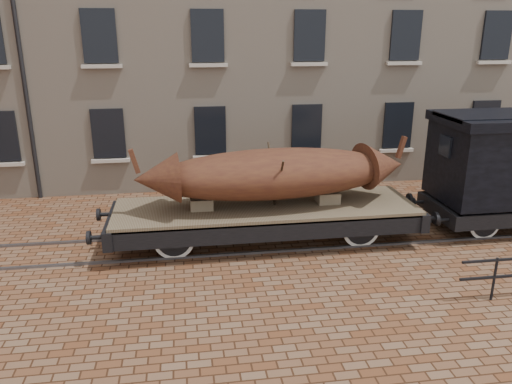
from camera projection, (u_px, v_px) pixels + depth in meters
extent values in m
plane|color=#59311B|center=(312.00, 239.00, 14.00)|extent=(90.00, 90.00, 0.00)
cube|color=black|center=(0.00, 136.00, 16.64)|extent=(1.10, 0.12, 1.70)
cube|color=#BCB1A2|center=(4.00, 164.00, 16.88)|extent=(1.30, 0.18, 0.12)
cube|color=black|center=(108.00, 133.00, 17.14)|extent=(1.10, 0.12, 1.70)
cube|color=#BCB1A2|center=(111.00, 161.00, 17.38)|extent=(1.30, 0.18, 0.12)
cube|color=black|center=(210.00, 130.00, 17.63)|extent=(1.10, 0.12, 1.70)
cube|color=#BCB1A2|center=(211.00, 157.00, 17.87)|extent=(1.30, 0.18, 0.12)
cube|color=black|center=(307.00, 128.00, 18.13)|extent=(1.10, 0.12, 1.70)
cube|color=#BCB1A2|center=(306.00, 154.00, 18.36)|extent=(1.30, 0.18, 0.12)
cube|color=black|center=(398.00, 125.00, 18.62)|extent=(1.10, 0.12, 1.70)
cube|color=#BCB1A2|center=(396.00, 150.00, 18.86)|extent=(1.30, 0.18, 0.12)
cube|color=black|center=(484.00, 123.00, 19.11)|extent=(1.10, 0.12, 1.70)
cube|color=#BCB1A2|center=(482.00, 147.00, 19.35)|extent=(1.30, 0.18, 0.12)
cube|color=black|center=(99.00, 36.00, 16.14)|extent=(1.10, 0.12, 1.70)
cube|color=#BCB1A2|center=(102.00, 66.00, 16.38)|extent=(1.30, 0.18, 0.12)
cube|color=black|center=(208.00, 36.00, 16.64)|extent=(1.10, 0.12, 1.70)
cube|color=#BCB1A2|center=(208.00, 65.00, 16.88)|extent=(1.30, 0.18, 0.12)
cube|color=black|center=(309.00, 36.00, 17.13)|extent=(1.10, 0.12, 1.70)
cube|color=#BCB1A2|center=(309.00, 64.00, 17.37)|extent=(1.30, 0.18, 0.12)
cube|color=black|center=(406.00, 35.00, 17.63)|extent=(1.10, 0.12, 1.70)
cube|color=#BCB1A2|center=(404.00, 63.00, 17.87)|extent=(1.30, 0.18, 0.12)
cube|color=black|center=(497.00, 35.00, 18.12)|extent=(1.10, 0.12, 1.70)
cube|color=#BCB1A2|center=(494.00, 62.00, 18.36)|extent=(1.30, 0.18, 0.12)
cube|color=#59595E|center=(319.00, 248.00, 13.32)|extent=(30.00, 0.08, 0.06)
cube|color=#59595E|center=(306.00, 228.00, 14.67)|extent=(30.00, 0.08, 0.06)
cylinder|color=black|center=(494.00, 279.00, 10.70)|extent=(0.06, 0.06, 1.00)
cube|color=brown|center=(266.00, 207.00, 13.50)|extent=(8.08, 2.37, 0.13)
cube|color=black|center=(273.00, 232.00, 12.55)|extent=(8.08, 0.17, 0.48)
cube|color=black|center=(259.00, 203.00, 14.61)|extent=(8.08, 0.17, 0.48)
cube|color=black|center=(113.00, 225.00, 13.01)|extent=(0.24, 2.48, 0.48)
cylinder|color=black|center=(97.00, 237.00, 12.21)|extent=(0.38, 0.11, 0.11)
cylinder|color=black|center=(89.00, 238.00, 12.18)|extent=(0.09, 0.34, 0.34)
cylinder|color=black|center=(105.00, 214.00, 13.73)|extent=(0.38, 0.11, 0.11)
cylinder|color=black|center=(99.00, 215.00, 13.70)|extent=(0.09, 0.34, 0.34)
cube|color=black|center=(406.00, 209.00, 14.15)|extent=(0.24, 2.48, 0.48)
cylinder|color=black|center=(429.00, 218.00, 13.43)|extent=(0.38, 0.11, 0.11)
cylinder|color=black|center=(436.00, 218.00, 13.46)|extent=(0.09, 0.34, 0.34)
cylinder|color=black|center=(404.00, 199.00, 14.95)|extent=(0.38, 0.11, 0.11)
cylinder|color=black|center=(409.00, 199.00, 14.98)|extent=(0.09, 0.34, 0.34)
cylinder|color=black|center=(174.00, 230.00, 13.30)|extent=(0.11, 2.05, 0.11)
cylinder|color=silver|center=(174.00, 240.00, 12.63)|extent=(1.03, 0.08, 1.03)
cylinder|color=black|center=(174.00, 240.00, 12.63)|extent=(0.85, 0.11, 0.85)
cube|color=black|center=(173.00, 233.00, 12.43)|extent=(0.97, 0.09, 0.11)
cylinder|color=silver|center=(174.00, 220.00, 13.98)|extent=(1.03, 0.08, 1.03)
cylinder|color=black|center=(174.00, 220.00, 13.98)|extent=(0.85, 0.11, 0.85)
cube|color=black|center=(174.00, 210.00, 14.02)|extent=(0.97, 0.09, 0.11)
cylinder|color=black|center=(352.00, 220.00, 14.00)|extent=(0.11, 2.05, 0.11)
cylinder|color=silver|center=(361.00, 229.00, 13.33)|extent=(1.03, 0.08, 1.03)
cylinder|color=black|center=(361.00, 229.00, 13.33)|extent=(0.85, 0.11, 0.85)
cube|color=black|center=(364.00, 222.00, 13.13)|extent=(0.97, 0.09, 0.11)
cylinder|color=silver|center=(344.00, 211.00, 14.68)|extent=(1.03, 0.08, 1.03)
cylinder|color=black|center=(344.00, 211.00, 14.68)|extent=(0.85, 0.11, 0.85)
cube|color=black|center=(343.00, 201.00, 14.72)|extent=(0.97, 0.09, 0.11)
cube|color=black|center=(266.00, 222.00, 13.63)|extent=(4.31, 0.06, 0.06)
cube|color=#6F634B|center=(202.00, 203.00, 13.19)|extent=(0.59, 0.54, 0.30)
cube|color=#6F634B|center=(328.00, 197.00, 13.68)|extent=(0.59, 0.54, 0.30)
ellipsoid|color=#522D19|center=(275.00, 174.00, 13.24)|extent=(6.66, 2.46, 1.31)
cone|color=#522D19|center=(156.00, 179.00, 12.60)|extent=(1.21, 1.31, 1.24)
cube|color=#522D19|center=(134.00, 161.00, 12.34)|extent=(0.27, 0.15, 0.63)
cone|color=#522D19|center=(383.00, 165.00, 13.86)|extent=(1.21, 1.31, 1.24)
cube|color=#522D19|center=(401.00, 147.00, 13.81)|extent=(0.27, 0.15, 0.63)
cylinder|color=#31261A|center=(279.00, 184.00, 12.79)|extent=(0.06, 1.12, 1.53)
cylinder|color=#31261A|center=(271.00, 173.00, 13.78)|extent=(0.06, 1.12, 1.53)
cube|color=black|center=(506.00, 194.00, 15.70)|extent=(5.65, 0.15, 0.42)
cube|color=black|center=(438.00, 210.00, 14.32)|extent=(0.21, 2.26, 0.42)
cylinder|color=black|center=(437.00, 220.00, 13.55)|extent=(0.08, 0.30, 0.30)
cylinder|color=black|center=(413.00, 202.00, 14.97)|extent=(0.08, 0.30, 0.30)
cylinder|color=black|center=(471.00, 215.00, 14.53)|extent=(0.09, 1.79, 0.09)
cylinder|color=silver|center=(485.00, 224.00, 13.86)|extent=(0.90, 0.07, 0.90)
cylinder|color=black|center=(485.00, 224.00, 13.86)|extent=(0.74, 0.09, 0.74)
cylinder|color=silver|center=(458.00, 207.00, 15.21)|extent=(0.90, 0.07, 0.90)
cylinder|color=black|center=(458.00, 207.00, 15.21)|extent=(0.74, 0.09, 0.74)
cube|color=black|center=(445.00, 146.00, 13.73)|extent=(0.08, 0.57, 0.57)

